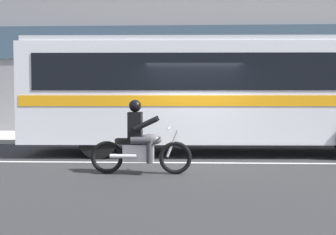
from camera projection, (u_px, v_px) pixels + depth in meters
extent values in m
plane|color=#2B2B2D|center=(194.00, 159.00, 10.44)|extent=(60.00, 60.00, 0.00)
cube|color=#B7B2A8|center=(191.00, 137.00, 15.53)|extent=(28.00, 3.80, 0.15)
cube|color=silver|center=(195.00, 163.00, 9.84)|extent=(26.60, 0.14, 0.01)
cube|color=gray|center=(190.00, 3.00, 17.55)|extent=(28.00, 0.80, 11.52)
cube|color=#384C60|center=(190.00, 42.00, 17.19)|extent=(25.76, 0.10, 1.40)
cube|color=silver|center=(228.00, 94.00, 11.51)|extent=(11.48, 2.84, 2.70)
cube|color=black|center=(229.00, 74.00, 11.49)|extent=(10.57, 2.86, 0.96)
cube|color=orange|center=(228.00, 100.00, 11.52)|extent=(11.25, 2.87, 0.28)
cube|color=#BABCC3|center=(229.00, 44.00, 11.45)|extent=(11.25, 2.71, 0.16)
cylinder|color=black|center=(99.00, 139.00, 10.53)|extent=(1.04, 0.30, 1.04)
torus|color=black|center=(175.00, 158.00, 8.37)|extent=(0.69, 0.10, 0.69)
torus|color=black|center=(107.00, 157.00, 8.44)|extent=(0.69, 0.10, 0.69)
cube|color=silver|center=(139.00, 153.00, 8.40)|extent=(0.64, 0.29, 0.36)
ellipsoid|color=#59565B|center=(150.00, 140.00, 8.37)|extent=(0.48, 0.29, 0.24)
cube|color=black|center=(129.00, 141.00, 8.40)|extent=(0.56, 0.27, 0.12)
cylinder|color=silver|center=(172.00, 144.00, 8.35)|extent=(0.28, 0.06, 0.58)
cylinder|color=silver|center=(169.00, 128.00, 8.34)|extent=(0.05, 0.64, 0.04)
cylinder|color=silver|center=(123.00, 156.00, 8.26)|extent=(0.55, 0.10, 0.09)
cube|color=black|center=(135.00, 125.00, 8.38)|extent=(0.28, 0.36, 0.56)
sphere|color=black|center=(135.00, 106.00, 8.36)|extent=(0.26, 0.26, 0.26)
cylinder|color=#38383D|center=(143.00, 139.00, 8.56)|extent=(0.42, 0.16, 0.15)
cylinder|color=#38383D|center=(151.00, 150.00, 8.57)|extent=(0.13, 0.13, 0.46)
cylinder|color=#38383D|center=(141.00, 141.00, 8.20)|extent=(0.42, 0.16, 0.15)
cylinder|color=#38383D|center=(150.00, 152.00, 8.21)|extent=(0.13, 0.13, 0.46)
cylinder|color=black|center=(148.00, 123.00, 8.56)|extent=(0.52, 0.12, 0.32)
cylinder|color=black|center=(146.00, 124.00, 8.16)|extent=(0.52, 0.12, 0.32)
cylinder|color=#4C8C3F|center=(266.00, 131.00, 14.23)|extent=(0.22, 0.22, 0.58)
sphere|color=#4C8C3F|center=(266.00, 120.00, 14.21)|extent=(0.20, 0.20, 0.20)
cylinder|color=#4C8C3F|center=(267.00, 130.00, 14.09)|extent=(0.09, 0.10, 0.09)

